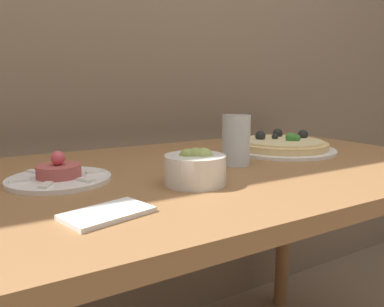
% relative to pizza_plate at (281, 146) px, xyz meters
% --- Properties ---
extents(dining_table, '(1.46, 0.81, 0.78)m').
position_rel_pizza_plate_xyz_m(dining_table, '(-0.36, -0.07, -0.12)').
color(dining_table, olive).
rests_on(dining_table, ground_plane).
extents(pizza_plate, '(0.34, 0.34, 0.06)m').
position_rel_pizza_plate_xyz_m(pizza_plate, '(0.00, 0.00, 0.00)').
color(pizza_plate, white).
rests_on(pizza_plate, dining_table).
extents(tartare_plate, '(0.22, 0.22, 0.07)m').
position_rel_pizza_plate_xyz_m(tartare_plate, '(-0.69, -0.03, -0.01)').
color(tartare_plate, white).
rests_on(tartare_plate, dining_table).
extents(small_bowl, '(0.13, 0.13, 0.08)m').
position_rel_pizza_plate_xyz_m(small_bowl, '(-0.44, -0.21, 0.02)').
color(small_bowl, white).
rests_on(small_bowl, dining_table).
extents(drinking_glass, '(0.07, 0.07, 0.13)m').
position_rel_pizza_plate_xyz_m(drinking_glass, '(-0.25, -0.09, 0.05)').
color(drinking_glass, silver).
rests_on(drinking_glass, dining_table).
extents(napkin, '(0.15, 0.11, 0.01)m').
position_rel_pizza_plate_xyz_m(napkin, '(-0.67, -0.30, -0.01)').
color(napkin, white).
rests_on(napkin, dining_table).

